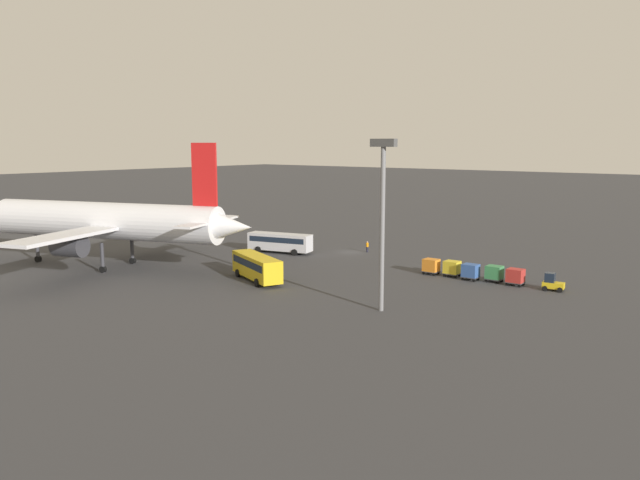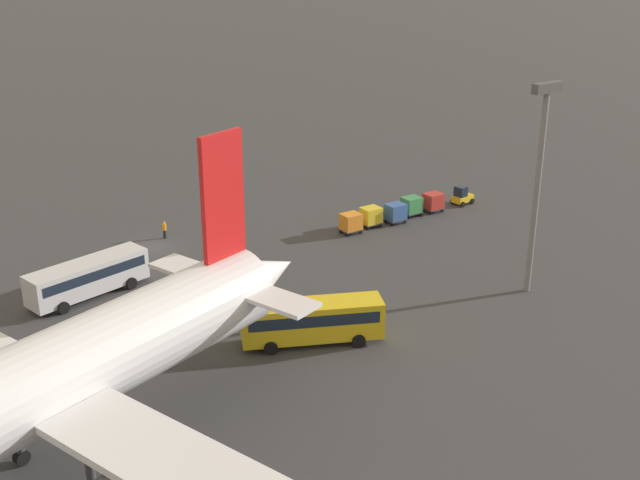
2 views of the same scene
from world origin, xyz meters
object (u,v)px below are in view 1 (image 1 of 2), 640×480
object	(u,v)px
worker_person	(367,247)
cargo_cart_orange	(431,266)
shuttle_bus_far	(257,266)
cargo_cart_red	(515,276)
cargo_cart_green	(494,273)
cargo_cart_blue	(471,271)
shuttle_bus_near	(280,241)
baggage_tug	(552,283)
cargo_cart_yellow	(452,268)
airplane	(108,221)

from	to	relation	value
worker_person	cargo_cart_orange	world-z (taller)	cargo_cart_orange
shuttle_bus_far	cargo_cart_red	size ratio (longest dim) A/B	5.12
cargo_cart_green	cargo_cart_blue	size ratio (longest dim) A/B	1.00
shuttle_bus_near	baggage_tug	xyz separation A→B (m)	(-42.13, -0.69, -0.90)
worker_person	shuttle_bus_far	bearing A→B (deg)	91.44
shuttle_bus_far	worker_person	xyz separation A→B (m)	(0.65, -25.86, -1.05)
cargo_cart_red	cargo_cart_yellow	world-z (taller)	same
cargo_cart_yellow	cargo_cart_green	bearing A→B (deg)	-176.82
airplane	shuttle_bus_near	world-z (taller)	airplane
shuttle_bus_far	cargo_cart_orange	bearing A→B (deg)	-108.89
cargo_cart_red	airplane	bearing A→B (deg)	26.26
cargo_cart_red	cargo_cart_yellow	distance (m)	8.38
airplane	baggage_tug	xyz separation A→B (m)	(-52.74, -24.08, -5.52)
baggage_tug	airplane	bearing A→B (deg)	15.70
airplane	baggage_tug	bearing A→B (deg)	-174.77
shuttle_bus_near	cargo_cart_yellow	world-z (taller)	shuttle_bus_near
cargo_cart_red	worker_person	bearing A→B (deg)	-17.34
shuttle_bus_near	shuttle_bus_far	size ratio (longest dim) A/B	1.01
shuttle_bus_far	worker_person	world-z (taller)	shuttle_bus_far
airplane	shuttle_bus_near	bearing A→B (deg)	-133.69
cargo_cart_yellow	worker_person	bearing A→B (deg)	-24.34
cargo_cart_red	cargo_cart_blue	xyz separation A→B (m)	(5.59, 0.54, 0.00)
cargo_cart_green	cargo_cart_blue	xyz separation A→B (m)	(2.79, 0.81, 0.00)
worker_person	cargo_cart_blue	world-z (taller)	cargo_cart_blue
airplane	worker_person	bearing A→B (deg)	-142.42
cargo_cart_red	cargo_cart_orange	xyz separation A→B (m)	(11.17, 0.45, 0.00)
cargo_cart_blue	cargo_cart_yellow	size ratio (longest dim) A/B	1.00
shuttle_bus_near	worker_person	xyz separation A→B (m)	(-10.52, -8.99, -0.97)
baggage_tug	shuttle_bus_near	bearing A→B (deg)	-7.91
cargo_cart_blue	cargo_cart_yellow	world-z (taller)	same
cargo_cart_orange	worker_person	bearing A→B (deg)	-29.11
baggage_tug	cargo_cart_yellow	bearing A→B (deg)	-7.74
airplane	cargo_cart_green	distance (m)	51.87
cargo_cart_red	cargo_cart_green	distance (m)	2.81
worker_person	shuttle_bus_near	bearing A→B (deg)	40.54
cargo_cart_red	cargo_cart_orange	distance (m)	11.18
baggage_tug	cargo_cart_orange	distance (m)	15.53
cargo_cart_orange	cargo_cart_green	bearing A→B (deg)	-175.04
baggage_tug	worker_person	world-z (taller)	baggage_tug
cargo_cart_red	cargo_cart_green	bearing A→B (deg)	-5.58
airplane	cargo_cart_blue	size ratio (longest dim) A/B	20.65
airplane	baggage_tug	size ratio (longest dim) A/B	16.54
shuttle_bus_far	cargo_cart_blue	size ratio (longest dim) A/B	5.12
worker_person	cargo_cart_green	bearing A→B (deg)	161.40
airplane	cargo_cart_blue	world-z (taller)	airplane
worker_person	cargo_cart_yellow	size ratio (longest dim) A/B	0.84
worker_person	cargo_cart_red	xyz separation A→B (m)	(-27.28, 8.51, 0.32)
airplane	shuttle_bus_far	xyz separation A→B (m)	(-21.77, -6.53, -4.54)
worker_person	airplane	bearing A→B (deg)	56.90
shuttle_bus_near	cargo_cart_green	size ratio (longest dim) A/B	5.17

